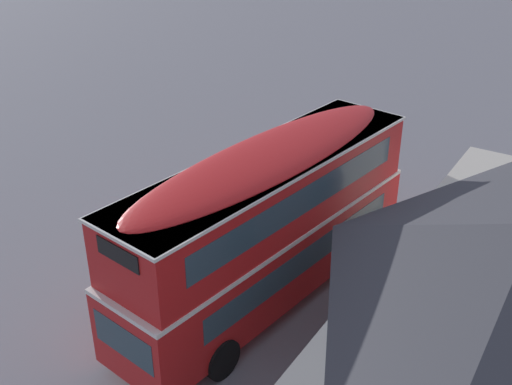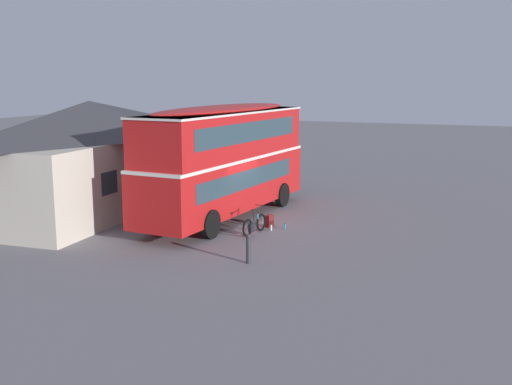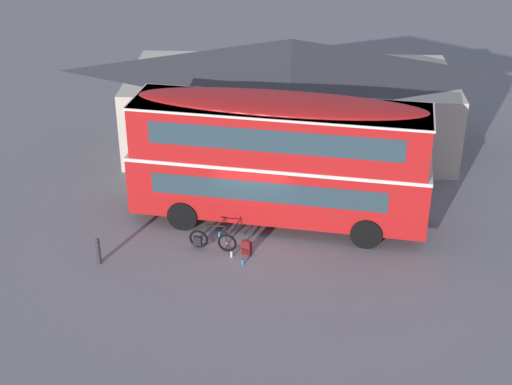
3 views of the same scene
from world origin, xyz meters
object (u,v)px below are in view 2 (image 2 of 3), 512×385
at_px(touring_bicycle, 254,225).
at_px(kerb_bollard, 249,248).
at_px(water_bottle_blue_sports, 285,226).
at_px(water_bottle_clear_plastic, 271,227).
at_px(double_decker_bus, 225,156).
at_px(backpack_on_ground, 270,220).

relative_size(touring_bicycle, kerb_bollard, 1.75).
bearing_deg(water_bottle_blue_sports, water_bottle_clear_plastic, 135.68).
height_order(double_decker_bus, touring_bicycle, double_decker_bus).
relative_size(double_decker_bus, water_bottle_blue_sports, 47.03).
relative_size(touring_bicycle, backpack_on_ground, 3.14).
relative_size(double_decker_bus, water_bottle_clear_plastic, 41.73).
bearing_deg(water_bottle_blue_sports, touring_bicycle, 145.29).
bearing_deg(water_bottle_clear_plastic, kerb_bollard, -168.93).
bearing_deg(water_bottle_blue_sports, backpack_on_ground, 85.55).
xyz_separation_m(backpack_on_ground, water_bottle_clear_plastic, (-0.48, -0.25, -0.16)).
bearing_deg(touring_bicycle, water_bottle_blue_sports, -34.71).
distance_m(double_decker_bus, touring_bicycle, 3.81).
xyz_separation_m(double_decker_bus, water_bottle_clear_plastic, (-1.37, -2.59, -2.52)).
xyz_separation_m(double_decker_bus, touring_bicycle, (-2.13, -2.19, -2.27)).
xyz_separation_m(backpack_on_ground, water_bottle_blue_sports, (-0.05, -0.67, -0.17)).
xyz_separation_m(water_bottle_blue_sports, kerb_bollard, (-4.77, -0.43, 0.39)).
height_order(double_decker_bus, water_bottle_clear_plastic, double_decker_bus).
distance_m(water_bottle_clear_plastic, kerb_bollard, 4.43).
xyz_separation_m(double_decker_bus, water_bottle_blue_sports, (-0.94, -3.01, -2.54)).
bearing_deg(double_decker_bus, kerb_bollard, -148.89).
bearing_deg(touring_bicycle, kerb_bollard, -160.67).
xyz_separation_m(water_bottle_clear_plastic, kerb_bollard, (-4.34, -0.85, 0.38)).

